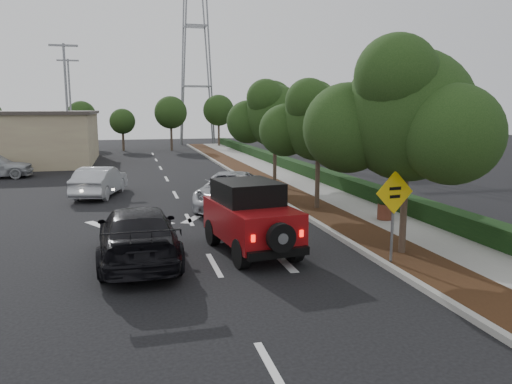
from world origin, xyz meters
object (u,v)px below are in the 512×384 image
object	(u,v)px
black_suv_oncoming	(138,234)
speed_hump_sign	(394,204)
red_jeep	(249,216)
silver_suv_ahead	(230,190)

from	to	relation	value
black_suv_oncoming	speed_hump_sign	size ratio (longest dim) A/B	2.14
red_jeep	black_suv_oncoming	distance (m)	3.36
red_jeep	speed_hump_sign	xyz separation A→B (m)	(3.52, -2.47, 0.67)
silver_suv_ahead	speed_hump_sign	size ratio (longest dim) A/B	2.18
silver_suv_ahead	black_suv_oncoming	distance (m)	8.26
red_jeep	black_suv_oncoming	xyz separation A→B (m)	(-3.34, -0.23, -0.31)
silver_suv_ahead	speed_hump_sign	distance (m)	9.82
speed_hump_sign	red_jeep	bearing A→B (deg)	137.00
silver_suv_ahead	speed_hump_sign	bearing A→B (deg)	-54.04
silver_suv_ahead	black_suv_oncoming	xyz separation A→B (m)	(-4.15, -7.14, 0.02)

